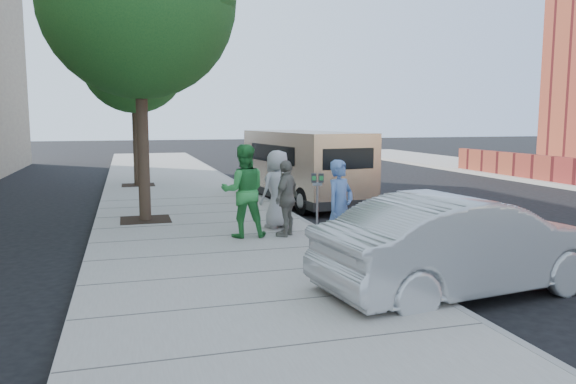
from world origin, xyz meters
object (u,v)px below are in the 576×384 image
object	(u,v)px
van	(303,165)
person_striped_polo	(287,198)
parking_meter	(317,190)
sedan	(464,245)
person_officer	(340,207)
person_gray_shirt	(278,189)
tree_far	(135,56)
person_green_shirt	(244,191)

from	to	relation	value
van	person_striped_polo	bearing A→B (deg)	-118.47
parking_meter	sedan	distance (m)	4.36
person_officer	person_gray_shirt	distance (m)	2.79
sedan	person_officer	bearing A→B (deg)	17.46
tree_far	sedan	distance (m)	15.70
van	person_green_shirt	size ratio (longest dim) A/B	3.19
person_gray_shirt	person_striped_polo	distance (m)	0.92
tree_far	person_green_shirt	size ratio (longest dim) A/B	3.34
person_officer	person_striped_polo	distance (m)	1.90
parking_meter	person_officer	distance (m)	2.00
sedan	person_gray_shirt	world-z (taller)	person_gray_shirt
tree_far	person_officer	bearing A→B (deg)	-75.11
tree_far	parking_meter	size ratio (longest dim) A/B	4.99
person_green_shirt	tree_far	bearing A→B (deg)	-73.24
parking_meter	tree_far	bearing A→B (deg)	123.29
sedan	person_gray_shirt	size ratio (longest dim) A/B	2.59
sedan	person_gray_shirt	bearing A→B (deg)	8.78
parking_meter	sedan	world-z (taller)	sedan
person_gray_shirt	person_striped_polo	xyz separation A→B (m)	(-0.05, -0.92, -0.08)
person_gray_shirt	person_striped_polo	bearing A→B (deg)	61.04
tree_far	van	xyz separation A→B (m)	(4.82, -5.09, -3.70)
parking_meter	person_gray_shirt	xyz separation A→B (m)	(-0.68, 0.77, -0.06)
person_striped_polo	person_green_shirt	bearing A→B (deg)	-59.44
parking_meter	van	distance (m)	5.33
person_green_shirt	person_striped_polo	bearing A→B (deg)	176.52
person_gray_shirt	person_striped_polo	size ratio (longest dim) A/B	1.10
van	sedan	xyz separation A→B (m)	(-0.48, -9.43, -0.43)
parking_meter	person_gray_shirt	size ratio (longest dim) A/B	0.74
tree_far	person_striped_polo	bearing A→B (deg)	-75.09
sedan	person_green_shirt	size ratio (longest dim) A/B	2.35
tree_far	van	world-z (taller)	tree_far
sedan	person_striped_polo	distance (m)	4.41
van	person_officer	distance (m)	7.32
tree_far	person_striped_polo	xyz separation A→B (m)	(2.77, -10.40, -3.93)
van	sedan	world-z (taller)	van
van	person_officer	size ratio (longest dim) A/B	3.58
van	person_gray_shirt	world-z (taller)	van
sedan	person_officer	world-z (taller)	person_officer
van	person_gray_shirt	size ratio (longest dim) A/B	3.51
person_green_shirt	person_gray_shirt	bearing A→B (deg)	-134.55
tree_far	person_striped_polo	world-z (taller)	tree_far
tree_far	person_officer	distance (m)	13.23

